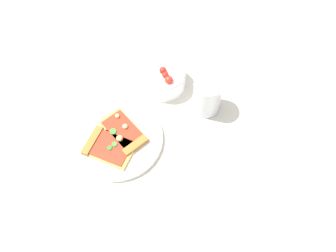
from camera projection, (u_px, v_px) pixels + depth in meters
The scene contains 7 objects.
ground_plane at pixel (124, 134), 0.99m from camera, with size 2.40×2.40×0.00m, color beige.
plate at pixel (117, 138), 0.98m from camera, with size 0.24×0.24×0.01m, color white.
pizza_slice_near at pixel (125, 134), 0.97m from camera, with size 0.14×0.10×0.02m.
pizza_slice_far at pixel (107, 146), 0.95m from camera, with size 0.14×0.11×0.01m.
salad_bowl at pixel (163, 78), 1.05m from camera, with size 0.13×0.13×0.08m.
soda_glass at pixel (207, 97), 0.99m from camera, with size 0.08×0.08×0.11m.
paper_napkin at pixel (187, 207), 0.89m from camera, with size 0.13×0.16×0.00m, color silver.
Camera 1 is at (0.38, -0.31, 0.87)m, focal length 39.16 mm.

